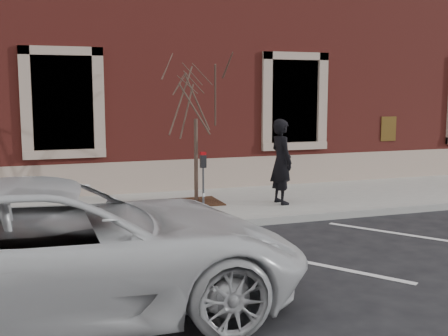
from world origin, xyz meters
name	(u,v)px	position (x,y,z in m)	size (l,w,h in m)	color
ground	(234,227)	(0.00, 0.00, 0.00)	(120.00, 120.00, 0.00)	#28282B
sidewalk_near	(208,206)	(0.00, 1.75, 0.07)	(40.00, 3.50, 0.15)	beige
curb_near	(235,223)	(0.00, -0.05, 0.07)	(40.00, 0.12, 0.15)	#9E9E99
parking_stripes	(280,257)	(0.00, -2.20, 0.00)	(28.00, 4.40, 0.01)	silver
building_civic	(151,49)	(0.00, 7.74, 4.00)	(40.00, 8.62, 8.00)	maroon
man	(281,162)	(1.55, 1.15, 1.11)	(0.70, 0.46, 1.91)	black
parking_meter	(203,172)	(-0.49, 0.45, 1.06)	(0.12, 0.09, 1.32)	#595B60
tree_grate	(196,202)	(-0.24, 1.86, 0.16)	(1.08, 1.08, 0.03)	#422515
sapling	(196,95)	(-0.24, 1.86, 2.58)	(2.08, 2.08, 3.47)	#46312A
white_truck	(58,249)	(-3.50, -3.56, 0.83)	(2.76, 5.98, 1.66)	silver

